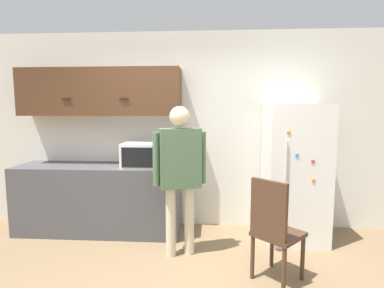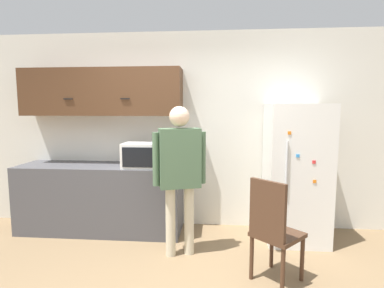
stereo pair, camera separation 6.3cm
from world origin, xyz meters
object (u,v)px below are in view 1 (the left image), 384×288
at_px(person, 180,166).
at_px(chair, 274,227).
at_px(microwave, 145,155).
at_px(refrigerator, 294,172).

distance_m(person, chair, 1.16).
bearing_deg(chair, person, 15.92).
height_order(person, chair, person).
bearing_deg(microwave, chair, -34.42).
relative_size(microwave, person, 0.33).
height_order(person, refrigerator, refrigerator).
height_order(microwave, refrigerator, refrigerator).
bearing_deg(person, refrigerator, 4.17).
bearing_deg(microwave, refrigerator, 1.87).
distance_m(person, refrigerator, 1.51).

